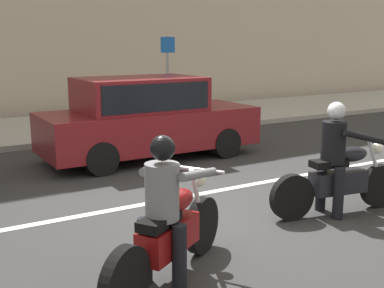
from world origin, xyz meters
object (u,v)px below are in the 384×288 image
(motorcycle_with_rider_gray, at_px, (168,223))
(street_sign_post, at_px, (168,70))
(parked_sedan_maroon, at_px, (146,117))
(motorcycle_with_rider_black_leather, at_px, (338,169))

(motorcycle_with_rider_gray, xyz_separation_m, street_sign_post, (4.54, 8.37, 1.00))
(parked_sedan_maroon, bearing_deg, street_sign_post, 55.03)
(parked_sedan_maroon, bearing_deg, motorcycle_with_rider_gray, -113.77)
(street_sign_post, bearing_deg, motorcycle_with_rider_black_leather, -100.71)
(motorcycle_with_rider_black_leather, height_order, street_sign_post, street_sign_post)
(motorcycle_with_rider_black_leather, height_order, parked_sedan_maroon, parked_sedan_maroon)
(motorcycle_with_rider_black_leather, bearing_deg, parked_sedan_maroon, 100.29)
(motorcycle_with_rider_gray, height_order, parked_sedan_maroon, parked_sedan_maroon)
(parked_sedan_maroon, bearing_deg, motorcycle_with_rider_black_leather, -79.71)
(parked_sedan_maroon, xyz_separation_m, street_sign_post, (2.30, 3.28, 0.75))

